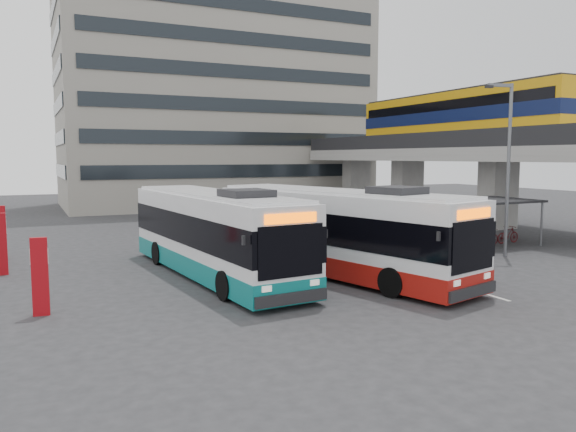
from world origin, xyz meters
name	(u,v)px	position (x,y,z in m)	size (l,w,h in m)	color
ground	(343,271)	(0.00, 0.00, 0.00)	(120.00, 120.00, 0.00)	#28282B
viaduct	(457,139)	(17.00, 12.14, 6.23)	(8.00, 32.00, 9.68)	gray
bike_shelter	(450,221)	(8.47, 3.00, 1.44)	(10.00, 4.00, 2.54)	#595B60
office_block	(214,83)	(6.00, 36.00, 12.50)	(30.00, 15.00, 25.00)	gray
road_markings	(436,279)	(2.50, -3.00, 0.01)	(0.15, 7.60, 0.01)	beige
bus_main	(336,232)	(-0.60, -0.35, 1.76)	(5.94, 13.10, 3.79)	white
bus_teal	(213,234)	(-5.30, 1.52, 1.73)	(3.80, 12.77, 3.72)	white
pedestrian	(299,248)	(-1.63, 1.02, 0.96)	(0.70, 0.46, 1.92)	black
lamp_post	(507,159)	(9.00, -0.24, 4.78)	(1.46, 0.47, 8.39)	#595B60
sign_totem_south	(40,275)	(-11.93, -1.86, 1.26)	(0.53, 0.21, 2.44)	#A00911
sign_totem_mid	(0,243)	(-13.25, 5.35, 1.33)	(0.56, 0.24, 2.58)	#A00911
sign_totem_north	(0,232)	(-13.36, 9.09, 1.34)	(0.56, 0.24, 2.60)	#A00911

